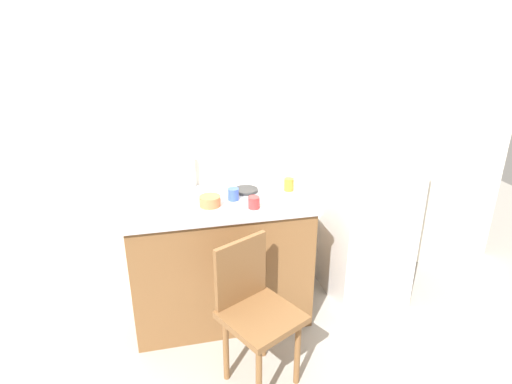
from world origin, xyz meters
TOP-DOWN VIEW (x-y plane):
  - ground_plane at (0.00, 0.00)m, footprint 8.00×8.00m
  - back_wall at (0.00, 1.00)m, footprint 4.80×0.10m
  - cabinet_base at (-0.13, 0.65)m, footprint 1.21×0.60m
  - countertop at (-0.13, 0.65)m, footprint 1.25×0.64m
  - faucet at (-0.28, 0.90)m, footprint 0.02×0.02m
  - refrigerator at (1.00, 0.67)m, footprint 0.55×0.56m
  - chair at (-0.03, 0.01)m, footprint 0.54×0.54m
  - terracotta_bowl at (-0.20, 0.56)m, footprint 0.14×0.14m
  - hotplate at (0.08, 0.74)m, footprint 0.17×0.17m
  - cup_blue at (-0.03, 0.62)m, footprint 0.07×0.07m
  - cup_red at (0.07, 0.46)m, footprint 0.08×0.08m
  - cup_white at (-0.44, 0.73)m, footprint 0.07×0.07m
  - cup_orange at (0.38, 0.70)m, footprint 0.07×0.07m

SIDE VIEW (x-z plane):
  - ground_plane at x=0.00m, z-range 0.00..0.00m
  - cabinet_base at x=-0.13m, z-range 0.00..0.88m
  - chair at x=-0.03m, z-range 0.05..0.94m
  - refrigerator at x=1.00m, z-range 0.00..1.50m
  - countertop at x=-0.13m, z-range 0.88..0.92m
  - hotplate at x=0.08m, z-range 0.92..0.94m
  - terracotta_bowl at x=-0.20m, z-range 0.92..0.99m
  - cup_red at x=0.07m, z-range 0.92..1.00m
  - cup_blue at x=-0.03m, z-range 0.92..1.00m
  - cup_orange at x=0.38m, z-range 0.92..1.01m
  - cup_white at x=-0.44m, z-range 0.92..1.01m
  - faucet at x=-0.28m, z-range 0.92..1.17m
  - back_wall at x=0.00m, z-range 0.00..2.62m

